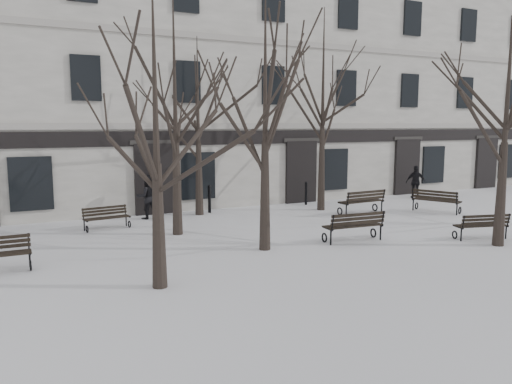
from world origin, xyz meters
TOP-DOWN VIEW (x-y plane):
  - ground at (0.00, 0.00)m, footprint 100.00×100.00m
  - building at (0.00, 12.96)m, footprint 40.40×10.20m
  - tree_0 at (-5.84, -1.33)m, footprint 4.69×4.69m
  - tree_1 at (-2.13, 0.69)m, footprint 5.28×5.28m
  - tree_2 at (4.49, -2.00)m, footprint 5.23×5.23m
  - tree_4 at (-3.82, 3.81)m, footprint 5.64×5.64m
  - tree_5 at (-1.90, 6.99)m, footprint 4.96×4.96m
  - tree_6 at (3.22, 5.78)m, footprint 5.92×5.92m
  - bench_1 at (0.85, 0.34)m, footprint 1.97×0.83m
  - bench_2 at (4.73, -1.20)m, footprint 1.79×1.02m
  - bench_3 at (-5.81, 5.75)m, footprint 1.64×0.80m
  - bench_4 at (4.17, 4.16)m, footprint 2.05×0.85m
  - bench_5 at (7.19, 3.13)m, footprint 1.42×2.02m
  - bollard_a at (-1.37, 7.24)m, footprint 0.15×0.15m
  - bollard_b at (3.37, 7.24)m, footprint 0.14×0.14m
  - pedestrian_b at (-4.04, 7.05)m, footprint 0.90×0.73m
  - pedestrian_c at (9.40, 6.61)m, footprint 1.03×0.83m

SIDE VIEW (x-z plane):
  - ground at x=0.00m, z-range 0.00..0.00m
  - pedestrian_b at x=-4.04m, z-range -0.87..0.87m
  - pedestrian_c at x=9.40m, z-range -0.82..0.82m
  - bench_3 at x=-5.81m, z-range 0.03..0.83m
  - bench_2 at x=4.73m, z-range 0.04..0.89m
  - bench_1 at x=0.85m, z-range 0.04..1.02m
  - bench_5 at x=7.19m, z-range 0.04..1.02m
  - bench_4 at x=4.17m, z-range 0.04..1.06m
  - bollard_b at x=3.37m, z-range 0.04..1.10m
  - bollard_a at x=-1.37m, z-range 0.04..1.21m
  - tree_0 at x=-5.84m, z-range 0.84..7.53m
  - tree_5 at x=-1.90m, z-range 0.89..7.97m
  - tree_2 at x=4.49m, z-range 0.93..8.41m
  - tree_1 at x=-2.13m, z-range 0.94..8.49m
  - tree_4 at x=-3.82m, z-range 1.01..9.07m
  - tree_6 at x=3.22m, z-range 1.06..9.51m
  - building at x=0.00m, z-range -0.18..11.22m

